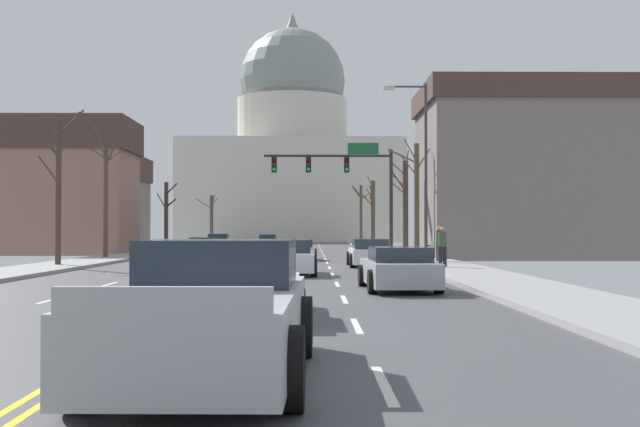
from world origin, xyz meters
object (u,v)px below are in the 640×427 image
(street_lamp_right, at_px, (421,157))
(sedan_oncoming_00, at_px, (202,246))
(sedan_near_01, at_px, (369,253))
(sedan_near_03, at_px, (398,269))
(sedan_near_00, at_px, (298,250))
(sedan_oncoming_02, at_px, (267,241))
(pedestrian_01, at_px, (443,245))
(pickup_truck_near_05, at_px, (213,315))
(bicycle_parked, at_px, (428,255))
(signal_gantry, at_px, (345,174))
(pedestrian_00, at_px, (439,242))
(sedan_oncoming_01, at_px, (218,242))
(sedan_near_02, at_px, (288,259))
(sedan_near_04, at_px, (252,289))

(street_lamp_right, distance_m, sedan_oncoming_00, 22.46)
(sedan_near_01, height_order, sedan_near_03, sedan_near_01)
(sedan_near_00, xyz_separation_m, sedan_near_01, (3.38, -7.34, 0.05))
(sedan_near_03, distance_m, sedan_oncoming_02, 56.04)
(pedestrian_01, bearing_deg, pickup_truck_near_05, -105.62)
(street_lamp_right, bearing_deg, bicycle_parked, -78.28)
(signal_gantry, xyz_separation_m, sedan_near_03, (0.35, -26.22, -4.51))
(sedan_near_03, distance_m, pedestrian_00, 16.72)
(sedan_near_03, xyz_separation_m, pickup_truck_near_05, (-3.55, -12.88, 0.14))
(signal_gantry, bearing_deg, sedan_near_00, -119.28)
(sedan_near_03, bearing_deg, sedan_oncoming_01, 102.83)
(street_lamp_right, xyz_separation_m, sedan_near_00, (-5.98, 5.52, -4.59))
(signal_gantry, relative_size, sedan_oncoming_00, 1.85)
(sedan_near_02, distance_m, sedan_oncoming_02, 48.40)
(signal_gantry, relative_size, sedan_near_02, 1.82)
(sedan_near_00, relative_size, pedestrian_01, 2.61)
(sedan_near_04, xyz_separation_m, sedan_oncoming_02, (-3.20, 62.33, 0.02))
(signal_gantry, height_order, bicycle_parked, signal_gantry)
(sedan_oncoming_01, bearing_deg, sedan_oncoming_00, -88.29)
(pickup_truck_near_05, distance_m, pedestrian_01, 24.29)
(signal_gantry, height_order, sedan_near_04, signal_gantry)
(signal_gantry, height_order, sedan_oncoming_01, signal_gantry)
(sedan_oncoming_01, bearing_deg, pickup_truck_near_05, -83.30)
(sedan_oncoming_00, relative_size, pedestrian_00, 2.51)
(sedan_near_04, bearing_deg, sedan_near_02, 88.88)
(sedan_oncoming_02, bearing_deg, bicycle_parked, -76.57)
(sedan_near_01, xyz_separation_m, pedestrian_00, (3.59, 2.42, 0.49))
(sedan_oncoming_02, xyz_separation_m, pedestrian_00, (10.56, -39.36, 0.53))
(bicycle_parked, bearing_deg, sedan_near_02, -130.82)
(signal_gantry, bearing_deg, sedan_oncoming_02, 102.30)
(sedan_near_01, height_order, sedan_near_02, sedan_near_02)
(sedan_near_00, height_order, sedan_oncoming_02, sedan_oncoming_02)
(signal_gantry, distance_m, sedan_oncoming_00, 12.97)
(sedan_near_03, height_order, pedestrian_01, pedestrian_01)
(sedan_near_01, relative_size, pedestrian_00, 2.74)
(sedan_near_02, distance_m, pedestrian_01, 7.04)
(pickup_truck_near_05, relative_size, sedan_oncoming_02, 1.20)
(sedan_near_02, height_order, pickup_truck_near_05, pickup_truck_near_05)
(sedan_near_03, bearing_deg, street_lamp_right, 79.82)
(pedestrian_00, xyz_separation_m, bicycle_parked, (-0.78, -1.60, -0.60))
(sedan_near_00, distance_m, sedan_near_01, 8.08)
(signal_gantry, xyz_separation_m, bicycle_parked, (3.37, -11.55, -4.60))
(street_lamp_right, xyz_separation_m, pedestrian_01, (0.17, -5.16, -4.07))
(street_lamp_right, relative_size, sedan_near_02, 1.96)
(sedan_near_01, bearing_deg, sedan_near_03, -90.87)
(signal_gantry, distance_m, sedan_near_00, 7.34)
(pickup_truck_near_05, xyz_separation_m, sedan_oncoming_01, (-6.91, 58.85, -0.10))
(sedan_near_00, xyz_separation_m, pedestrian_00, (6.97, -4.92, 0.54))
(sedan_near_01, relative_size, sedan_oncoming_02, 1.06)
(pickup_truck_near_05, distance_m, bicycle_parked, 28.33)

